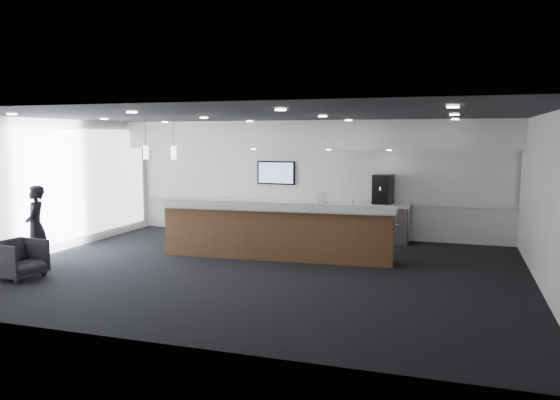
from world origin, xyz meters
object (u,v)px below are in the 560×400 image
(coffee_machine, at_px, (383,189))
(lounge_guest, at_px, (36,226))
(service_counter, at_px, (277,232))
(armchair, at_px, (19,259))

(coffee_machine, relative_size, lounge_guest, 0.45)
(service_counter, height_order, lounge_guest, lounge_guest)
(lounge_guest, bearing_deg, coffee_machine, 93.49)
(armchair, xyz_separation_m, lounge_guest, (-0.45, 0.96, 0.45))
(service_counter, relative_size, coffee_machine, 6.90)
(service_counter, xyz_separation_m, lounge_guest, (-4.42, -2.15, 0.24))
(coffee_machine, height_order, armchair, coffee_machine)
(service_counter, distance_m, coffee_machine, 3.24)
(armchair, height_order, lounge_guest, lounge_guest)
(armchair, distance_m, lounge_guest, 1.15)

